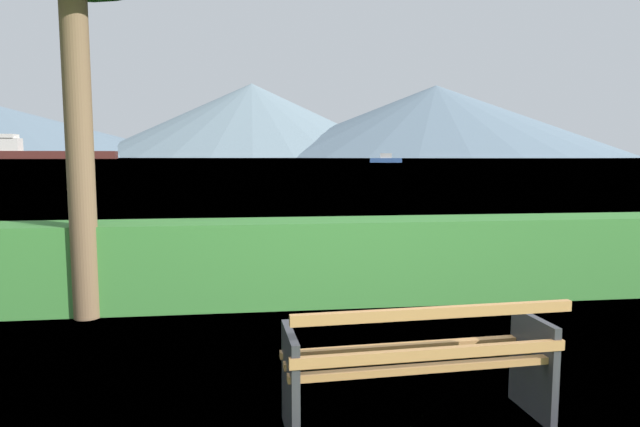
% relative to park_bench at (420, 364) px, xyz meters
% --- Properties ---
extents(ground_plane, '(1400.00, 1400.00, 0.00)m').
position_rel_park_bench_xyz_m(ground_plane, '(-0.00, 0.06, -0.43)').
color(ground_plane, '#567A38').
extents(water_surface, '(620.00, 620.00, 0.00)m').
position_rel_park_bench_xyz_m(water_surface, '(-0.00, 309.29, -0.43)').
color(water_surface, slate).
rests_on(water_surface, ground_plane).
extents(park_bench, '(1.76, 0.67, 0.87)m').
position_rel_park_bench_xyz_m(park_bench, '(0.00, 0.00, 0.00)').
color(park_bench, '#A0703F').
rests_on(park_bench, ground_plane).
extents(hedge_row, '(13.71, 0.72, 0.99)m').
position_rel_park_bench_xyz_m(hedge_row, '(-0.00, 3.09, 0.07)').
color(hedge_row, '#387A33').
rests_on(hedge_row, ground_plane).
extents(cargo_ship_large, '(68.74, 16.23, 13.42)m').
position_rel_park_bench_xyz_m(cargo_ship_large, '(-116.33, 313.82, 3.33)').
color(cargo_ship_large, '#471E19').
rests_on(cargo_ship_large, water_surface).
extents(sailboat_mid, '(8.33, 4.33, 2.34)m').
position_rel_park_bench_xyz_m(sailboat_mid, '(32.75, 131.05, 0.39)').
color(sailboat_mid, '#335693').
rests_on(sailboat_mid, water_surface).
extents(distant_hills, '(849.52, 457.06, 80.47)m').
position_rel_park_bench_xyz_m(distant_hills, '(-14.43, 584.19, 34.55)').
color(distant_hills, slate).
rests_on(distant_hills, ground_plane).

